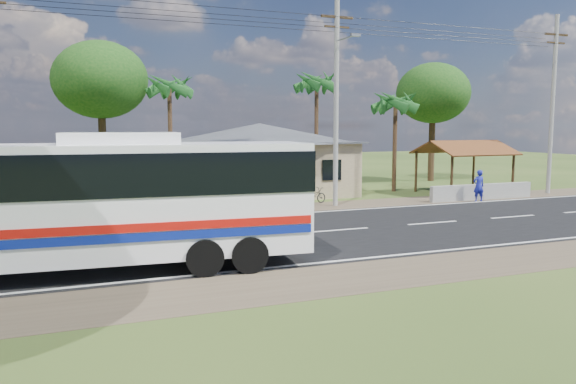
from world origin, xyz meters
name	(u,v)px	position (x,y,z in m)	size (l,w,h in m)	color
ground	(341,230)	(0.00, 0.00, 0.00)	(120.00, 120.00, 0.00)	#2F4619
road	(341,230)	(0.00, 0.00, 0.01)	(120.00, 16.00, 0.03)	black
house	(260,152)	(1.00, 13.00, 2.64)	(12.40, 10.00, 5.00)	tan
waiting_shed	(464,150)	(13.00, 8.50, 2.73)	(5.20, 4.48, 3.35)	#3D2B16
concrete_barrier	(482,192)	(12.00, 5.60, 0.45)	(7.00, 0.30, 0.90)	#9E9E99
utility_poles	(331,96)	(2.67, 6.49, 5.77)	(32.80, 2.22, 11.00)	#9E9E99
palm_near	(396,103)	(9.50, 11.00, 5.71)	(2.80, 2.80, 6.70)	#47301E
palm_mid	(317,83)	(6.00, 15.50, 7.16)	(2.80, 2.80, 8.20)	#47301E
palm_far	(169,87)	(-4.00, 16.00, 6.68)	(2.80, 2.80, 7.70)	#47301E
tree_behind_house	(100,80)	(-8.00, 18.00, 7.12)	(6.00, 6.00, 9.61)	#47301E
tree_behind_shed	(433,94)	(16.00, 16.00, 6.68)	(5.60, 5.60, 9.02)	#47301E
coach_bus	(83,194)	(-9.91, -3.34, 2.32)	(13.23, 3.84, 4.05)	white
motorcycle	(313,196)	(2.21, 7.61, 0.44)	(0.58, 1.67, 0.88)	black
person	(479,186)	(11.16, 4.90, 0.90)	(0.65, 0.43, 1.79)	#1B2095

